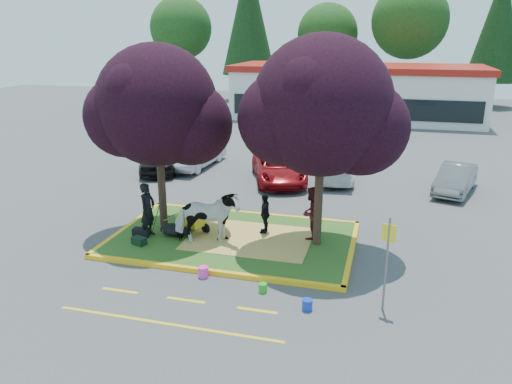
% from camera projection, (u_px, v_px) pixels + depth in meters
% --- Properties ---
extents(ground, '(90.00, 90.00, 0.00)m').
position_uv_depth(ground, '(233.00, 241.00, 17.39)').
color(ground, '#424244').
rests_on(ground, ground).
extents(median_island, '(8.00, 5.00, 0.15)m').
position_uv_depth(median_island, '(233.00, 239.00, 17.37)').
color(median_island, '#254F18').
rests_on(median_island, ground).
extents(curb_near, '(8.30, 0.16, 0.15)m').
position_uv_depth(curb_near, '(207.00, 271.00, 15.00)').
color(curb_near, yellow).
rests_on(curb_near, ground).
extents(curb_far, '(8.30, 0.16, 0.15)m').
position_uv_depth(curb_far, '(253.00, 214.00, 19.74)').
color(curb_far, yellow).
rests_on(curb_far, ground).
extents(curb_left, '(0.16, 5.30, 0.15)m').
position_uv_depth(curb_left, '(128.00, 227.00, 18.39)').
color(curb_left, yellow).
rests_on(curb_left, ground).
extents(curb_right, '(0.16, 5.30, 0.15)m').
position_uv_depth(curb_right, '(351.00, 252.00, 16.35)').
color(curb_right, yellow).
rests_on(curb_right, ground).
extents(straw_bedding, '(4.20, 3.00, 0.01)m').
position_uv_depth(straw_bedding, '(250.00, 239.00, 17.19)').
color(straw_bedding, '#E0B75C').
rests_on(straw_bedding, median_island).
extents(tree_purple_left, '(5.06, 4.20, 6.51)m').
position_uv_depth(tree_purple_left, '(158.00, 111.00, 17.11)').
color(tree_purple_left, black).
rests_on(tree_purple_left, median_island).
extents(tree_purple_right, '(5.30, 4.40, 6.82)m').
position_uv_depth(tree_purple_right, '(323.00, 113.00, 15.44)').
color(tree_purple_right, black).
rests_on(tree_purple_right, median_island).
extents(fire_lane_stripe_a, '(1.10, 0.12, 0.01)m').
position_uv_depth(fire_lane_stripe_a, '(120.00, 291.00, 14.03)').
color(fire_lane_stripe_a, yellow).
rests_on(fire_lane_stripe_a, ground).
extents(fire_lane_stripe_b, '(1.10, 0.12, 0.01)m').
position_uv_depth(fire_lane_stripe_b, '(186.00, 300.00, 13.53)').
color(fire_lane_stripe_b, yellow).
rests_on(fire_lane_stripe_b, ground).
extents(fire_lane_stripe_c, '(1.10, 0.12, 0.01)m').
position_uv_depth(fire_lane_stripe_c, '(257.00, 310.00, 13.03)').
color(fire_lane_stripe_c, yellow).
rests_on(fire_lane_stripe_c, ground).
extents(fire_lane_long, '(6.00, 0.10, 0.01)m').
position_uv_depth(fire_lane_long, '(167.00, 324.00, 12.43)').
color(fire_lane_long, yellow).
rests_on(fire_lane_long, ground).
extents(retail_building, '(20.40, 8.40, 4.40)m').
position_uv_depth(retail_building, '(356.00, 91.00, 41.93)').
color(retail_building, silver).
rests_on(retail_building, ground).
extents(treeline, '(46.58, 7.80, 14.63)m').
position_uv_depth(treeline, '(359.00, 24.00, 49.30)').
color(treeline, black).
rests_on(treeline, ground).
extents(cow, '(2.35, 1.71, 1.81)m').
position_uv_depth(cow, '(207.00, 218.00, 16.57)').
color(cow, white).
rests_on(cow, median_island).
extents(calf, '(1.19, 0.95, 0.45)m').
position_uv_depth(calf, '(174.00, 230.00, 17.37)').
color(calf, black).
rests_on(calf, median_island).
extents(handler, '(0.53, 0.74, 1.91)m').
position_uv_depth(handler, '(148.00, 210.00, 17.18)').
color(handler, black).
rests_on(handler, median_island).
extents(visitor_a, '(0.97, 1.09, 1.84)m').
position_uv_depth(visitor_a, '(311.00, 213.00, 16.97)').
color(visitor_a, '#48141C').
rests_on(visitor_a, median_island).
extents(visitor_b, '(0.41, 0.87, 1.45)m').
position_uv_depth(visitor_b, '(265.00, 213.00, 17.51)').
color(visitor_b, black).
rests_on(visitor_b, median_island).
extents(wheelbarrow, '(1.75, 0.93, 0.67)m').
position_uv_depth(wheelbarrow, '(192.00, 219.00, 17.69)').
color(wheelbarrow, black).
rests_on(wheelbarrow, median_island).
extents(gear_bag_dark, '(0.59, 0.37, 0.28)m').
position_uv_depth(gear_bag_dark, '(141.00, 232.00, 17.39)').
color(gear_bag_dark, black).
rests_on(gear_bag_dark, median_island).
extents(gear_bag_green, '(0.55, 0.44, 0.25)m').
position_uv_depth(gear_bag_green, '(139.00, 241.00, 16.69)').
color(gear_bag_green, black).
rests_on(gear_bag_green, median_island).
extents(sign_post, '(0.35, 0.14, 2.57)m').
position_uv_depth(sign_post, '(387.00, 254.00, 12.61)').
color(sign_post, slate).
rests_on(sign_post, ground).
extents(bucket_green, '(0.29, 0.29, 0.26)m').
position_uv_depth(bucket_green, '(263.00, 288.00, 13.93)').
color(bucket_green, green).
rests_on(bucket_green, ground).
extents(bucket_pink, '(0.40, 0.40, 0.33)m').
position_uv_depth(bucket_pink, '(203.00, 272.00, 14.77)').
color(bucket_pink, '#FF38BB').
rests_on(bucket_pink, ground).
extents(bucket_blue, '(0.32, 0.32, 0.30)m').
position_uv_depth(bucket_blue, '(307.00, 305.00, 13.02)').
color(bucket_blue, '#1634B7').
rests_on(bucket_blue, ground).
extents(car_black, '(3.34, 4.76, 1.51)m').
position_uv_depth(car_black, '(158.00, 157.00, 26.02)').
color(car_black, black).
rests_on(car_black, ground).
extents(car_silver, '(1.94, 4.88, 1.58)m').
position_uv_depth(car_silver, '(196.00, 152.00, 26.81)').
color(car_silver, '#A4A7AC').
rests_on(car_silver, ground).
extents(car_red, '(3.82, 5.39, 1.37)m').
position_uv_depth(car_red, '(279.00, 168.00, 24.16)').
color(car_red, maroon).
rests_on(car_red, ground).
extents(car_white, '(2.12, 4.32, 1.21)m').
position_uv_depth(car_white, '(337.00, 168.00, 24.36)').
color(car_white, white).
rests_on(car_white, ground).
extents(car_grey, '(2.35, 4.07, 1.27)m').
position_uv_depth(car_grey, '(456.00, 179.00, 22.50)').
color(car_grey, slate).
rests_on(car_grey, ground).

